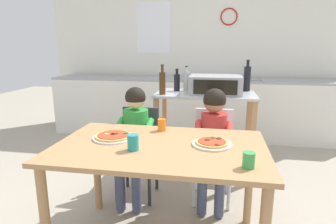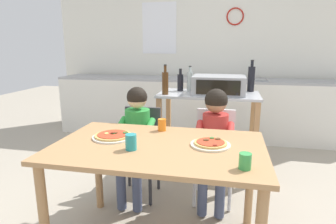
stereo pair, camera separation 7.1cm
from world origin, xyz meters
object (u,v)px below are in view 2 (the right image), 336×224
object	(u,v)px
bottle_clear_vinegar	(180,82)
child_in_red_shirt	(215,133)
dining_table	(158,159)
pizza_plate_cream	(211,144)
child_in_green_shirt	(136,131)
drinking_cup_teal	(131,142)
drinking_cup_green	(245,161)
kitchen_island_cart	(208,120)
drinking_cup_orange	(162,125)
dining_chair_left	(140,145)
toaster_oven	(219,85)
bottle_squat_spirits	(190,81)
dining_chair_right	(215,148)
pizza_plate_white	(113,136)
bottle_tall_green_wine	(165,82)
bottle_brown_beer	(251,78)

from	to	relation	value
bottle_clear_vinegar	child_in_red_shirt	size ratio (longest dim) A/B	0.24
dining_table	pizza_plate_cream	bearing A→B (deg)	8.98
child_in_green_shirt	drinking_cup_teal	xyz separation A→B (m)	(0.20, -0.69, 0.15)
dining_table	drinking_cup_green	distance (m)	0.61
kitchen_island_cart	drinking_cup_orange	world-z (taller)	kitchen_island_cart
kitchen_island_cart	dining_chair_left	xyz separation A→B (m)	(-0.57, -0.61, -0.11)
toaster_oven	bottle_squat_spirits	bearing A→B (deg)	156.46
dining_table	pizza_plate_cream	distance (m)	0.36
dining_table	drinking_cup_orange	distance (m)	0.35
bottle_squat_spirits	kitchen_island_cart	bearing A→B (deg)	-30.73
dining_chair_right	toaster_oven	bearing A→B (deg)	90.48
kitchen_island_cart	dining_chair_right	world-z (taller)	kitchen_island_cart
bottle_squat_spirits	drinking_cup_teal	xyz separation A→B (m)	(-0.15, -1.55, -0.20)
toaster_oven	bottle_clear_vinegar	xyz separation A→B (m)	(-0.43, 0.12, 0.01)
drinking_cup_orange	toaster_oven	bearing A→B (deg)	68.83
pizza_plate_cream	drinking_cup_green	world-z (taller)	drinking_cup_green
bottle_squat_spirits	pizza_plate_white	bearing A→B (deg)	-104.55
dining_chair_left	dining_table	bearing A→B (deg)	-63.23
bottle_squat_spirits	dining_chair_left	world-z (taller)	bottle_squat_spirits
child_in_green_shirt	toaster_oven	bearing A→B (deg)	47.10
dining_chair_left	drinking_cup_teal	bearing A→B (deg)	-75.94
bottle_squat_spirits	bottle_clear_vinegar	size ratio (longest dim) A/B	1.12
dining_chair_right	bottle_clear_vinegar	bearing A→B (deg)	122.65
toaster_oven	drinking_cup_orange	world-z (taller)	toaster_oven
drinking_cup_teal	drinking_cup_orange	bearing A→B (deg)	77.81
child_in_green_shirt	drinking_cup_teal	world-z (taller)	child_in_green_shirt
bottle_tall_green_wine	pizza_plate_white	size ratio (longest dim) A/B	1.07
bottle_squat_spirits	child_in_green_shirt	distance (m)	1.00
dining_chair_right	pizza_plate_white	world-z (taller)	dining_chair_right
kitchen_island_cart	bottle_brown_beer	size ratio (longest dim) A/B	3.06
drinking_cup_green	pizza_plate_white	bearing A→B (deg)	158.74
child_in_green_shirt	drinking_cup_green	xyz separation A→B (m)	(0.88, -0.83, 0.15)
child_in_red_shirt	bottle_clear_vinegar	bearing A→B (deg)	118.51
pizza_plate_white	drinking_cup_orange	xyz separation A→B (m)	(0.30, 0.24, 0.03)
kitchen_island_cart	child_in_green_shirt	size ratio (longest dim) A/B	1.04
dining_chair_right	pizza_plate_cream	world-z (taller)	dining_chair_right
bottle_squat_spirits	child_in_red_shirt	world-z (taller)	bottle_squat_spirits
drinking_cup_teal	pizza_plate_white	bearing A→B (deg)	135.77
pizza_plate_cream	drinking_cup_orange	size ratio (longest dim) A/B	2.85
bottle_clear_vinegar	pizza_plate_cream	distance (m)	1.44
dining_chair_right	bottle_squat_spirits	bearing A→B (deg)	115.39
bottle_brown_beer	drinking_cup_orange	distance (m)	1.42
dining_table	bottle_clear_vinegar	bearing A→B (deg)	93.96
drinking_cup_orange	drinking_cup_teal	distance (m)	0.44
drinking_cup_green	bottle_squat_spirits	bearing A→B (deg)	107.25
bottle_clear_vinegar	dining_table	bearing A→B (deg)	-86.04
pizza_plate_cream	drinking_cup_green	distance (m)	0.38
drinking_cup_teal	bottle_squat_spirits	bearing A→B (deg)	84.50
bottle_clear_vinegar	dining_chair_left	bearing A→B (deg)	-108.84
kitchen_island_cart	pizza_plate_white	xyz separation A→B (m)	(-0.57, -1.22, 0.17)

